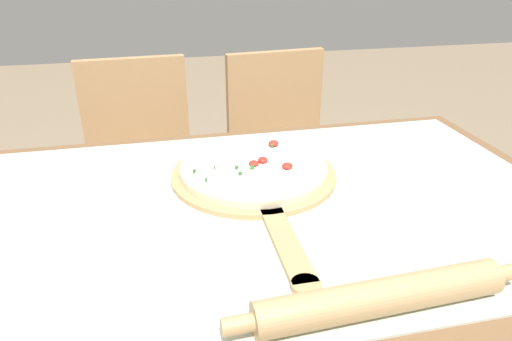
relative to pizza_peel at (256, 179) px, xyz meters
name	(u,v)px	position (x,y,z in m)	size (l,w,h in m)	color
dining_table	(266,248)	(0.00, -0.10, -0.12)	(1.37, 0.87, 0.76)	brown
towel_cloth	(266,204)	(0.00, -0.10, -0.01)	(1.29, 0.79, 0.00)	silver
pizza_peel	(256,179)	(0.00, 0.00, 0.00)	(0.39, 0.62, 0.01)	tan
pizza	(253,167)	(0.00, 0.02, 0.02)	(0.35, 0.35, 0.03)	beige
rolling_pin	(381,297)	(0.09, -0.45, 0.02)	(0.48, 0.07, 0.05)	tan
chair_left	(142,167)	(-0.29, 0.65, -0.25)	(0.42, 0.42, 0.91)	tan
chair_right	(282,154)	(0.24, 0.65, -0.25)	(0.44, 0.44, 0.91)	tan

